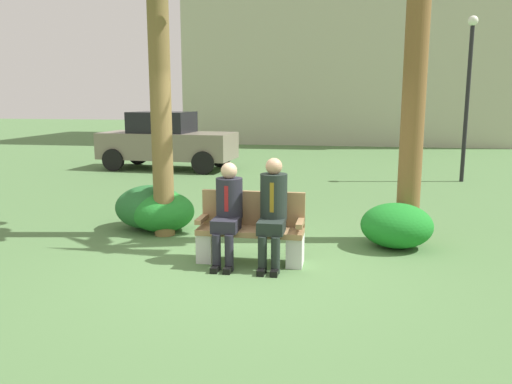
# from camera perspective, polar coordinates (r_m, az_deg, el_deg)

# --- Properties ---
(ground_plane) EXTENTS (80.00, 80.00, 0.00)m
(ground_plane) POSITION_cam_1_polar(r_m,az_deg,el_deg) (6.52, -1.37, -8.33)
(ground_plane) COLOR #4E7442
(park_bench) EXTENTS (1.35, 0.44, 0.90)m
(park_bench) POSITION_cam_1_polar(r_m,az_deg,el_deg) (6.64, -0.53, -4.40)
(park_bench) COLOR #99754C
(park_bench) RESTS_ON ground
(seated_man_left) EXTENTS (0.34, 0.72, 1.29)m
(seated_man_left) POSITION_cam_1_polar(r_m,az_deg,el_deg) (6.51, -3.14, -1.78)
(seated_man_left) COLOR #23232D
(seated_man_left) RESTS_ON ground
(seated_man_right) EXTENTS (0.34, 0.72, 1.36)m
(seated_man_right) POSITION_cam_1_polar(r_m,az_deg,el_deg) (6.40, 1.86, -1.65)
(seated_man_right) COLOR #1E2823
(seated_man_right) RESTS_ON ground
(shrub_near_bench) EXTENTS (1.13, 1.03, 0.70)m
(shrub_near_bench) POSITION_cam_1_polar(r_m,az_deg,el_deg) (8.49, -11.61, -1.64)
(shrub_near_bench) COLOR #25662F
(shrub_near_bench) RESTS_ON ground
(shrub_mid_lawn) EXTENTS (1.02, 0.93, 0.64)m
(shrub_mid_lawn) POSITION_cam_1_polar(r_m,az_deg,el_deg) (8.27, -10.34, -2.14)
(shrub_mid_lawn) COLOR #227E2A
(shrub_mid_lawn) RESTS_ON ground
(shrub_far_lawn) EXTENTS (1.01, 0.92, 0.63)m
(shrub_far_lawn) POSITION_cam_1_polar(r_m,az_deg,el_deg) (7.54, 15.31, -3.60)
(shrub_far_lawn) COLOR #1C7D25
(shrub_far_lawn) RESTS_ON ground
(parked_car_near) EXTENTS (3.99, 1.91, 1.68)m
(parked_car_near) POSITION_cam_1_polar(r_m,az_deg,el_deg) (15.42, -9.88, 5.62)
(parked_car_near) COLOR slate
(parked_car_near) RESTS_ON ground
(street_lamp) EXTENTS (0.24, 0.24, 4.02)m
(street_lamp) POSITION_cam_1_polar(r_m,az_deg,el_deg) (13.85, 22.46, 11.05)
(street_lamp) COLOR black
(street_lamp) RESTS_ON ground
(building_backdrop) EXTENTS (15.71, 8.66, 11.26)m
(building_backdrop) POSITION_cam_1_polar(r_m,az_deg,el_deg) (27.03, 10.66, 17.85)
(building_backdrop) COLOR #B0B297
(building_backdrop) RESTS_ON ground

